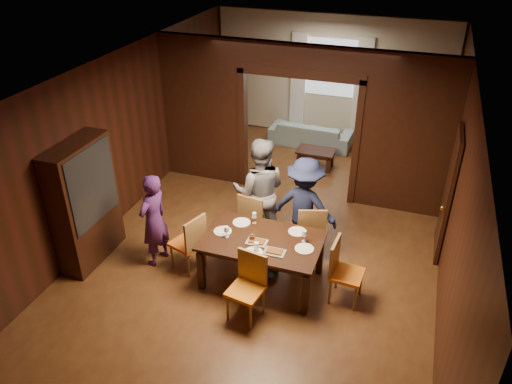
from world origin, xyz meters
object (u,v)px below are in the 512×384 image
at_px(sofa, 311,133).
at_px(chair_near, 245,289).
at_px(chair_far_r, 310,229).
at_px(person_purple, 154,220).
at_px(hutch, 85,203).
at_px(person_grey, 259,191).
at_px(coffee_table, 315,158).
at_px(chair_left, 187,241).
at_px(chair_right, 347,272).
at_px(chair_far_l, 256,217).
at_px(person_navy, 304,206).
at_px(dining_table, 262,260).

height_order(sofa, chair_near, chair_near).
bearing_deg(chair_far_r, sofa, -94.80).
height_order(person_purple, sofa, person_purple).
distance_m(sofa, hutch, 5.86).
relative_size(person_grey, coffee_table, 2.31).
xyz_separation_m(sofa, hutch, (-2.28, -5.35, 0.72)).
relative_size(chair_left, chair_right, 1.00).
bearing_deg(chair_right, chair_far_r, 44.52).
bearing_deg(chair_left, sofa, -168.88).
relative_size(coffee_table, chair_right, 0.82).
height_order(person_purple, chair_left, person_purple).
height_order(sofa, chair_far_l, chair_far_l).
relative_size(person_navy, chair_right, 1.70).
relative_size(dining_table, coffee_table, 2.16).
bearing_deg(person_navy, sofa, -72.80).
distance_m(coffee_table, chair_right, 4.18).
distance_m(chair_far_r, chair_near, 1.73).
relative_size(person_purple, chair_far_r, 1.59).
xyz_separation_m(chair_right, chair_far_r, (-0.74, 0.87, 0.00)).
height_order(person_purple, chair_far_l, person_purple).
xyz_separation_m(person_purple, coffee_table, (1.62, 4.02, -0.57)).
bearing_deg(chair_right, sofa, 22.90).
distance_m(person_grey, chair_near, 1.92).
bearing_deg(person_navy, chair_far_l, 10.01).
distance_m(coffee_table, hutch, 5.07).
xyz_separation_m(sofa, dining_table, (0.47, -5.04, 0.10)).
relative_size(chair_far_r, hutch, 0.48).
relative_size(coffee_table, chair_left, 0.82).
height_order(chair_right, hutch, hutch).
relative_size(chair_left, chair_far_l, 1.00).
xyz_separation_m(dining_table, coffee_table, (-0.10, 3.94, -0.18)).
bearing_deg(person_navy, chair_right, 137.31).
height_order(chair_far_r, hutch, hutch).
xyz_separation_m(person_purple, chair_left, (0.53, 0.02, -0.28)).
bearing_deg(chair_near, coffee_table, 101.27).
relative_size(dining_table, chair_far_r, 1.78).
bearing_deg(hutch, chair_far_r, 19.87).
height_order(person_purple, dining_table, person_purple).
bearing_deg(chair_far_r, chair_far_l, -21.69).
bearing_deg(chair_far_r, chair_near, 55.46).
height_order(person_purple, coffee_table, person_purple).
bearing_deg(hutch, sofa, 66.89).
xyz_separation_m(sofa, chair_far_l, (0.05, -4.11, 0.21)).
xyz_separation_m(chair_left, chair_far_l, (0.77, 0.99, 0.00)).
bearing_deg(coffee_table, person_navy, -80.88).
bearing_deg(coffee_table, chair_far_r, -78.63).
distance_m(person_purple, sofa, 5.29).
bearing_deg(chair_right, person_navy, 45.81).
relative_size(person_purple, coffee_table, 1.92).
bearing_deg(hutch, dining_table, 6.49).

